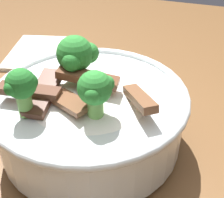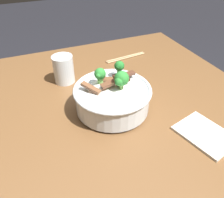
% 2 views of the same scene
% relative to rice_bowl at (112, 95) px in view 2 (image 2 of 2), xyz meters
% --- Properties ---
extents(dining_table, '(1.21, 0.98, 0.80)m').
position_rel_rice_bowl_xyz_m(dining_table, '(-0.06, -0.04, -0.16)').
color(dining_table, brown).
rests_on(dining_table, ground).
extents(rice_bowl, '(0.25, 0.25, 0.15)m').
position_rel_rice_bowl_xyz_m(rice_bowl, '(0.00, 0.00, 0.00)').
color(rice_bowl, silver).
rests_on(rice_bowl, dining_table).
extents(drinking_glass, '(0.08, 0.08, 0.11)m').
position_rel_rice_bowl_xyz_m(drinking_glass, '(0.23, 0.11, -0.01)').
color(drinking_glass, white).
rests_on(drinking_glass, dining_table).
extents(chopsticks_pair, '(0.04, 0.20, 0.01)m').
position_rel_rice_bowl_xyz_m(chopsticks_pair, '(0.32, -0.20, -0.05)').
color(chopsticks_pair, tan).
rests_on(chopsticks_pair, dining_table).
extents(folded_napkin, '(0.18, 0.16, 0.01)m').
position_rel_rice_bowl_xyz_m(folded_napkin, '(-0.22, -0.21, -0.05)').
color(folded_napkin, silver).
rests_on(folded_napkin, dining_table).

